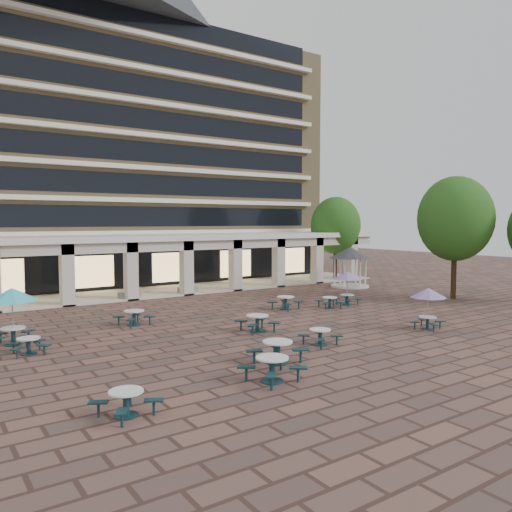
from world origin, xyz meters
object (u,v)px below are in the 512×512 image
at_px(picnic_table_1, 272,367).
at_px(planter_left, 130,291).
at_px(gazebo, 350,257).
at_px(planter_right, 188,288).
at_px(picnic_table_0, 126,401).
at_px(picnic_table_2, 320,335).

xyz_separation_m(picnic_table_1, planter_left, (2.40, 20.09, 0.05)).
distance_m(gazebo, planter_left, 17.88).
height_order(planter_left, planter_right, planter_left).
distance_m(picnic_table_1, planter_right, 21.24).
height_order(picnic_table_0, gazebo, gazebo).
bearing_deg(gazebo, picnic_table_2, -138.73).
bearing_deg(picnic_table_0, planter_right, 42.61).
bearing_deg(planter_left, picnic_table_2, -82.38).
xyz_separation_m(picnic_table_2, gazebo, (15.01, 13.18, 2.04)).
bearing_deg(planter_right, picnic_table_0, -120.78).
bearing_deg(planter_right, picnic_table_2, -97.34).
bearing_deg(picnic_table_2, planter_right, 75.69).
bearing_deg(picnic_table_1, picnic_table_2, 23.82).
bearing_deg(planter_right, picnic_table_1, -109.01).
height_order(picnic_table_1, picnic_table_2, picnic_table_1).
bearing_deg(planter_left, picnic_table_0, -110.40).
xyz_separation_m(picnic_table_1, picnic_table_2, (4.70, 2.86, -0.09)).
xyz_separation_m(picnic_table_0, gazebo, (24.83, 16.16, 2.02)).
distance_m(picnic_table_2, planter_right, 17.37).
relative_size(picnic_table_0, planter_right, 1.28).
bearing_deg(gazebo, picnic_table_0, -146.94).
relative_size(gazebo, planter_left, 2.34).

